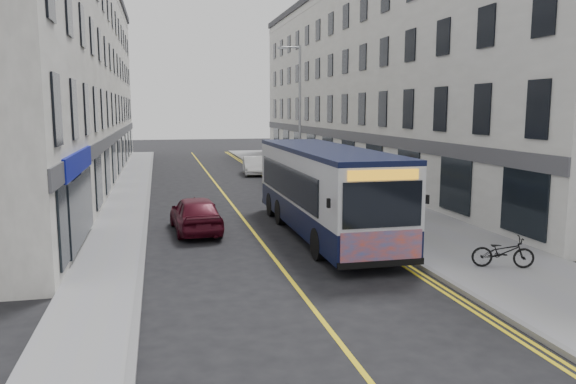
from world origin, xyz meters
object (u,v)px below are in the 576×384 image
streetlamp (298,113)px  pedestrian_near (328,172)px  bicycle (503,252)px  car_maroon (196,214)px  car_white (253,166)px  pedestrian_far (306,168)px  city_bus (323,187)px

streetlamp → pedestrian_near: size_ratio=4.18×
bicycle → streetlamp: bearing=27.0°
streetlamp → car_maroon: size_ratio=1.94×
pedestrian_near → car_maroon: 12.14m
bicycle → pedestrian_near: size_ratio=0.90×
bicycle → pedestrian_near: 16.37m
streetlamp → car_white: streetlamp is taller
pedestrian_far → car_maroon: 14.60m
city_bus → pedestrian_near: (3.43, 10.65, -0.69)m
streetlamp → car_white: 9.56m
bicycle → car_white: 25.35m
streetlamp → city_bus: (-1.73, -10.75, -2.61)m
city_bus → car_white: size_ratio=2.91×
pedestrian_far → car_white: pedestrian_far is taller
city_bus → streetlamp: bearing=80.9°
pedestrian_far → car_white: bearing=97.7°
city_bus → car_maroon: (-4.56, 1.52, -1.07)m
streetlamp → car_maroon: (-6.29, -9.23, -3.68)m
car_white → pedestrian_far: bearing=-60.9°
city_bus → pedestrian_far: size_ratio=6.35×
streetlamp → pedestrian_far: 4.86m
bicycle → car_maroon: size_ratio=0.42×
bicycle → pedestrian_near: pedestrian_near is taller
pedestrian_near → pedestrian_far: bearing=101.4°
pedestrian_far → car_white: (-2.41, 5.49, -0.37)m
bicycle → pedestrian_far: bearing=22.1°
city_bus → pedestrian_near: city_bus is taller
streetlamp → car_maroon: 11.76m
city_bus → car_white: city_bus is taller
city_bus → bicycle: bearing=-57.4°
bicycle → car_maroon: 10.93m
car_maroon → car_white: bearing=-110.3°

